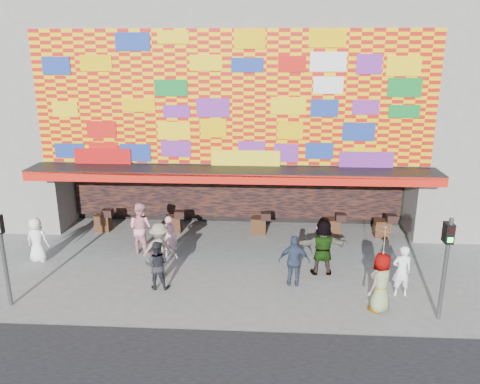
{
  "coord_description": "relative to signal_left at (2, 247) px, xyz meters",
  "views": [
    {
      "loc": [
        1.3,
        -13.4,
        7.2
      ],
      "look_at": [
        0.4,
        2.0,
        2.57
      ],
      "focal_mm": 35.0,
      "sensor_mm": 36.0,
      "label": 1
    }
  ],
  "objects": [
    {
      "name": "ped_d",
      "position": [
        4.0,
        2.26,
        -0.96
      ],
      "size": [
        1.19,
        0.71,
        1.81
      ],
      "primitive_type": "imported",
      "rotation": [
        0.0,
        0.0,
        3.11
      ],
      "color": "gray",
      "rests_on": "ground"
    },
    {
      "name": "ped_f",
      "position": [
        9.41,
        2.63,
        -0.9
      ],
      "size": [
        1.82,
        0.66,
        1.93
      ],
      "primitive_type": "imported",
      "rotation": [
        0.0,
        0.0,
        3.19
      ],
      "color": "gray",
      "rests_on": "ground"
    },
    {
      "name": "ped_a",
      "position": [
        -0.6,
        3.04,
        -1.05
      ],
      "size": [
        0.83,
        0.58,
        1.62
      ],
      "primitive_type": "imported",
      "rotation": [
        0.0,
        0.0,
        3.06
      ],
      "color": "white",
      "rests_on": "ground"
    },
    {
      "name": "ground",
      "position": [
        6.2,
        1.5,
        -1.86
      ],
      "size": [
        90.0,
        90.0,
        0.0
      ],
      "primitive_type": "plane",
      "color": "slate",
      "rests_on": "ground"
    },
    {
      "name": "ped_h",
      "position": [
        11.66,
        1.29,
        -1.05
      ],
      "size": [
        0.62,
        0.44,
        1.63
      ],
      "primitive_type": "imported",
      "rotation": [
        0.0,
        0.0,
        3.23
      ],
      "color": "white",
      "rests_on": "ground"
    },
    {
      "name": "ped_e",
      "position": [
        8.42,
        1.72,
        -1.01
      ],
      "size": [
        1.01,
        0.44,
        1.7
      ],
      "primitive_type": "imported",
      "rotation": [
        0.0,
        0.0,
        3.12
      ],
      "color": "#303A54",
      "rests_on": "ground"
    },
    {
      "name": "ped_b",
      "position": [
        4.02,
        3.67,
        -1.07
      ],
      "size": [
        0.61,
        0.42,
        1.58
      ],
      "primitive_type": "imported",
      "rotation": [
        0.0,
        0.0,
        3.06
      ],
      "color": "pink",
      "rests_on": "ground"
    },
    {
      "name": "signal_right",
      "position": [
        12.4,
        0.0,
        0.0
      ],
      "size": [
        0.22,
        0.2,
        3.0
      ],
      "color": "#59595B",
      "rests_on": "ground"
    },
    {
      "name": "parasol",
      "position": [
        10.82,
        0.36,
        0.3
      ],
      "size": [
        1.0,
        1.02,
        1.86
      ],
      "color": "#D2AE84",
      "rests_on": "ground"
    },
    {
      "name": "ped_i",
      "position": [
        2.89,
        3.99,
        -0.89
      ],
      "size": [
        1.16,
        1.05,
        1.94
      ],
      "primitive_type": "imported",
      "rotation": [
        0.0,
        0.0,
        2.74
      ],
      "color": "pink",
      "rests_on": "ground"
    },
    {
      "name": "ped_c",
      "position": [
        4.11,
        1.3,
        -1.07
      ],
      "size": [
        0.77,
        0.6,
        1.58
      ],
      "primitive_type": "imported",
      "rotation": [
        0.0,
        0.0,
        3.14
      ],
      "color": "black",
      "rests_on": "ground"
    },
    {
      "name": "shop_building",
      "position": [
        6.2,
        9.68,
        3.37
      ],
      "size": [
        15.2,
        9.4,
        10.0
      ],
      "color": "gray",
      "rests_on": "ground"
    },
    {
      "name": "signal_left",
      "position": [
        0.0,
        0.0,
        0.0
      ],
      "size": [
        0.22,
        0.2,
        3.0
      ],
      "color": "#59595B",
      "rests_on": "ground"
    },
    {
      "name": "ped_g",
      "position": [
        10.82,
        0.36,
        -0.97
      ],
      "size": [
        1.01,
        1.01,
        1.77
      ],
      "primitive_type": "imported",
      "rotation": [
        0.0,
        0.0,
        3.92
      ],
      "color": "gray",
      "rests_on": "ground"
    }
  ]
}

